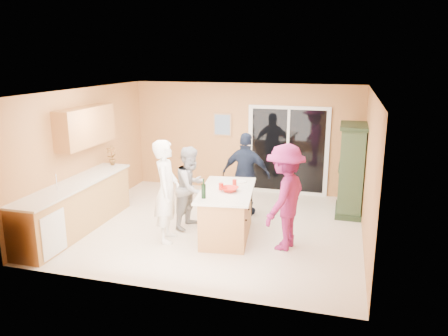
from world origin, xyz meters
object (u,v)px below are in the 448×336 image
(woman_grey, at_px, (191,187))
(woman_magenta, at_px, (285,197))
(woman_white, at_px, (167,191))
(woman_navy, at_px, (246,175))
(green_hutch, at_px, (351,171))
(kitchen_island, at_px, (227,214))

(woman_grey, bearing_deg, woman_magenta, -91.60)
(woman_white, height_order, woman_navy, woman_white)
(green_hutch, bearing_deg, woman_white, -143.64)
(woman_white, relative_size, woman_navy, 1.06)
(woman_white, bearing_deg, woman_navy, -45.96)
(kitchen_island, distance_m, woman_navy, 1.28)
(kitchen_island, height_order, woman_magenta, woman_magenta)
(green_hutch, height_order, woman_navy, green_hutch)
(woman_white, xyz_separation_m, woman_magenta, (2.04, 0.24, -0.01))
(kitchen_island, relative_size, green_hutch, 0.96)
(woman_white, bearing_deg, green_hutch, -66.89)
(green_hutch, relative_size, woman_grey, 1.20)
(green_hutch, distance_m, woman_navy, 2.16)
(kitchen_island, distance_m, woman_white, 1.18)
(green_hutch, xyz_separation_m, woman_magenta, (-1.08, -2.05, -0.01))
(woman_grey, relative_size, woman_magenta, 0.87)
(green_hutch, xyz_separation_m, woman_grey, (-2.92, -1.57, -0.13))
(kitchen_island, xyz_separation_m, woman_white, (-0.97, -0.44, 0.49))
(woman_grey, height_order, woman_magenta, woman_magenta)
(kitchen_island, bearing_deg, woman_white, -162.96)
(green_hutch, distance_m, woman_magenta, 2.32)
(kitchen_island, xyz_separation_m, woman_magenta, (1.07, -0.20, 0.49))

